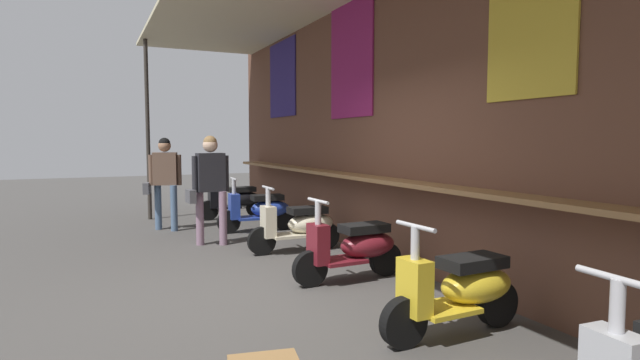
{
  "coord_description": "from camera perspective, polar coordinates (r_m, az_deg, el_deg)",
  "views": [
    {
      "loc": [
        4.86,
        -1.67,
        1.61
      ],
      "look_at": [
        -1.75,
        1.44,
        1.03
      ],
      "focal_mm": 27.7,
      "sensor_mm": 36.0,
      "label": 1
    }
  ],
  "objects": [
    {
      "name": "shopper_with_handbag",
      "position": [
        9.25,
        -17.55,
        0.64
      ],
      "size": [
        0.41,
        0.67,
        1.67
      ],
      "rotation": [
        0.0,
        0.0,
        -0.3
      ],
      "color": "slate",
      "rests_on": "ground_plane"
    },
    {
      "name": "scooter_maroon",
      "position": [
        5.75,
        4.1,
        -7.72
      ],
      "size": [
        0.46,
        1.4,
        0.97
      ],
      "rotation": [
        0.0,
        0.0,
        -1.54
      ],
      "color": "maroon",
      "rests_on": "ground_plane"
    },
    {
      "name": "ground_plane",
      "position": [
        5.38,
        -6.06,
        -12.87
      ],
      "size": [
        38.13,
        38.13,
        0.0
      ],
      "primitive_type": "plane",
      "color": "#474442"
    },
    {
      "name": "scooter_blue",
      "position": [
        8.85,
        -6.83,
        -3.41
      ],
      "size": [
        0.48,
        1.4,
        0.97
      ],
      "rotation": [
        0.0,
        0.0,
        -1.63
      ],
      "color": "#233D9E",
      "rests_on": "ground_plane"
    },
    {
      "name": "scooter_yellow",
      "position": [
        4.33,
        15.99,
        -12.0
      ],
      "size": [
        0.46,
        1.4,
        0.97
      ],
      "rotation": [
        0.0,
        0.0,
        -1.54
      ],
      "color": "gold",
      "rests_on": "ground_plane"
    },
    {
      "name": "scooter_black",
      "position": [
        10.38,
        -9.65,
        -2.27
      ],
      "size": [
        0.46,
        1.4,
        0.97
      ],
      "rotation": [
        0.0,
        0.0,
        -1.58
      ],
      "color": "black",
      "rests_on": "ground_plane"
    },
    {
      "name": "shopper_browsing",
      "position": [
        7.74,
        -12.62,
        0.16
      ],
      "size": [
        0.31,
        0.66,
        1.69
      ],
      "rotation": [
        0.0,
        0.0,
        0.08
      ],
      "color": "gray",
      "rests_on": "ground_plane"
    },
    {
      "name": "scooter_cream",
      "position": [
        7.2,
        -2.33,
        -5.22
      ],
      "size": [
        0.46,
        1.4,
        0.97
      ],
      "rotation": [
        0.0,
        0.0,
        -1.59
      ],
      "color": "beige",
      "rests_on": "ground_plane"
    },
    {
      "name": "market_stall_facade",
      "position": [
        6.01,
        10.76,
        9.86
      ],
      "size": [
        13.62,
        2.81,
        3.91
      ],
      "color": "brown",
      "rests_on": "ground_plane"
    }
  ]
}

